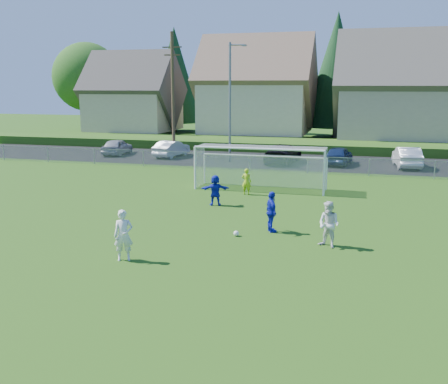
{
  "coord_description": "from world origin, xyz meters",
  "views": [
    {
      "loc": [
        5.82,
        -13.12,
        5.91
      ],
      "look_at": [
        0.0,
        8.0,
        1.4
      ],
      "focal_mm": 42.0,
      "sensor_mm": 36.0,
      "label": 1
    }
  ],
  "objects": [
    {
      "name": "chainlink_fence",
      "position": [
        0.0,
        22.0,
        0.63
      ],
      "size": [
        52.06,
        0.06,
        1.2
      ],
      "color": "gray",
      "rests_on": "ground"
    },
    {
      "name": "player_blue_a",
      "position": [
        2.2,
        7.28,
        0.84
      ],
      "size": [
        0.84,
        1.06,
        1.68
      ],
      "primitive_type": "imported",
      "rotation": [
        0.0,
        0.0,
        2.08
      ],
      "color": "#131EB5",
      "rests_on": "ground"
    },
    {
      "name": "utility_pole",
      "position": [
        -9.5,
        27.0,
        5.15
      ],
      "size": [
        1.6,
        0.26,
        10.0
      ],
      "color": "#473321",
      "rests_on": "ground"
    },
    {
      "name": "car_d",
      "position": [
        -0.42,
        26.39,
        0.74
      ],
      "size": [
        2.5,
        5.23,
        1.47
      ],
      "primitive_type": "imported",
      "rotation": [
        0.0,
        0.0,
        3.05
      ],
      "color": "black",
      "rests_on": "ground"
    },
    {
      "name": "asphalt_lot",
      "position": [
        0.0,
        27.5,
        0.01
      ],
      "size": [
        60.0,
        60.0,
        0.0
      ],
      "primitive_type": "plane",
      "color": "black",
      "rests_on": "ground"
    },
    {
      "name": "player_white_b",
      "position": [
        4.6,
        5.82,
        0.86
      ],
      "size": [
        1.05,
        0.98,
        1.72
      ],
      "primitive_type": "imported",
      "rotation": [
        0.0,
        0.0,
        -0.52
      ],
      "color": "silver",
      "rests_on": "ground"
    },
    {
      "name": "goalkeeper",
      "position": [
        -0.45,
        14.24,
        0.72
      ],
      "size": [
        0.54,
        0.37,
        1.44
      ],
      "primitive_type": "imported",
      "rotation": [
        0.0,
        0.0,
        3.1
      ],
      "color": "#A8CD18",
      "rests_on": "ground"
    },
    {
      "name": "car_f",
      "position": [
        8.62,
        26.78,
        0.74
      ],
      "size": [
        1.97,
        4.62,
        1.48
      ],
      "primitive_type": "imported",
      "rotation": [
        0.0,
        0.0,
        3.23
      ],
      "color": "silver",
      "rests_on": "ground"
    },
    {
      "name": "player_blue_b",
      "position": [
        -1.36,
        11.31,
        0.77
      ],
      "size": [
        1.49,
        0.88,
        1.53
      ],
      "primitive_type": "imported",
      "rotation": [
        0.0,
        0.0,
        3.47
      ],
      "color": "#131EB5",
      "rests_on": "ground"
    },
    {
      "name": "car_a",
      "position": [
        -14.9,
        27.56,
        0.68
      ],
      "size": [
        1.91,
        4.11,
        1.36
      ],
      "primitive_type": "imported",
      "rotation": [
        0.0,
        0.0,
        3.22
      ],
      "color": "#989B9F",
      "rests_on": "ground"
    },
    {
      "name": "car_e",
      "position": [
        3.77,
        26.74,
        0.69
      ],
      "size": [
        2.13,
        4.22,
        1.38
      ],
      "primitive_type": "imported",
      "rotation": [
        0.0,
        0.0,
        3.01
      ],
      "color": "#15264B",
      "rests_on": "ground"
    },
    {
      "name": "soccer_ball",
      "position": [
        0.97,
        6.3,
        0.11
      ],
      "size": [
        0.22,
        0.22,
        0.22
      ],
      "primitive_type": "sphere",
      "color": "white",
      "rests_on": "ground"
    },
    {
      "name": "car_b",
      "position": [
        -9.92,
        27.51,
        0.68
      ],
      "size": [
        1.97,
        4.26,
        1.35
      ],
      "primitive_type": "imported",
      "rotation": [
        0.0,
        0.0,
        3.01
      ],
      "color": "silver",
      "rests_on": "ground"
    },
    {
      "name": "houses_row",
      "position": [
        1.97,
        42.46,
        7.33
      ],
      "size": [
        53.9,
        11.45,
        13.27
      ],
      "color": "tan",
      "rests_on": "ground"
    },
    {
      "name": "player_white_a",
      "position": [
        -2.02,
        2.47,
        0.88
      ],
      "size": [
        0.76,
        0.65,
        1.76
      ],
      "primitive_type": "imported",
      "rotation": [
        0.0,
        0.0,
        0.44
      ],
      "color": "silver",
      "rests_on": "ground"
    },
    {
      "name": "tree_row",
      "position": [
        1.04,
        48.74,
        6.91
      ],
      "size": [
        65.98,
        12.36,
        13.8
      ],
      "color": "#382616",
      "rests_on": "ground"
    },
    {
      "name": "ground",
      "position": [
        0.0,
        0.0,
        0.0
      ],
      "size": [
        160.0,
        160.0,
        0.0
      ],
      "primitive_type": "plane",
      "color": "#193D0C",
      "rests_on": "ground"
    },
    {
      "name": "streetlight",
      "position": [
        -4.45,
        26.0,
        4.84
      ],
      "size": [
        1.38,
        0.18,
        9.0
      ],
      "color": "slate",
      "rests_on": "ground"
    },
    {
      "name": "soccer_goal",
      "position": [
        0.0,
        16.05,
        1.63
      ],
      "size": [
        7.42,
        1.9,
        2.5
      ],
      "color": "white",
      "rests_on": "ground"
    },
    {
      "name": "grass_embankment",
      "position": [
        0.0,
        35.0,
        0.4
      ],
      "size": [
        70.0,
        6.0,
        0.8
      ],
      "primitive_type": "cube",
      "color": "#1E420F",
      "rests_on": "ground"
    }
  ]
}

